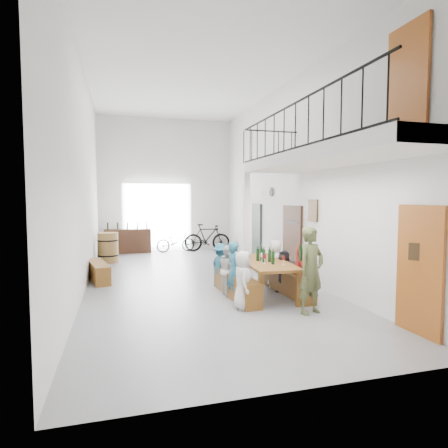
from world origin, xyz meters
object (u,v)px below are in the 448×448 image
object	(u,v)px
serving_counter	(128,241)
bicycle_near	(176,242)
oak_barrel	(108,248)
tasting_table	(265,265)
host_standing	(311,270)
bench_inner	(236,285)
side_bench	(98,271)

from	to	relation	value
serving_counter	bicycle_near	xyz separation A→B (m)	(1.90, -0.22, -0.05)
oak_barrel	serving_counter	distance (m)	2.24
tasting_table	host_standing	world-z (taller)	host_standing
serving_counter	tasting_table	bearing A→B (deg)	-69.67
oak_barrel	bicycle_near	distance (m)	3.22
bench_inner	bicycle_near	bearing A→B (deg)	90.52
tasting_table	bicycle_near	size ratio (longest dim) A/B	1.46
oak_barrel	bicycle_near	size ratio (longest dim) A/B	0.64
oak_barrel	serving_counter	xyz separation A→B (m)	(0.70, 2.12, -0.03)
serving_counter	bicycle_near	bearing A→B (deg)	-6.66
bicycle_near	serving_counter	bearing A→B (deg)	73.83
side_bench	oak_barrel	distance (m)	2.86
oak_barrel	host_standing	bearing A→B (deg)	-60.75
serving_counter	bench_inner	bearing A→B (deg)	-74.00
side_bench	bicycle_near	distance (m)	5.50
side_bench	bicycle_near	xyz separation A→B (m)	(2.78, 4.75, 0.18)
tasting_table	oak_barrel	world-z (taller)	oak_barrel
side_bench	serving_counter	world-z (taller)	serving_counter
oak_barrel	host_standing	xyz separation A→B (m)	(3.90, -6.96, 0.32)
bench_inner	serving_counter	distance (m)	7.86
bench_inner	host_standing	size ratio (longest dim) A/B	1.37
tasting_table	side_bench	xyz separation A→B (m)	(-3.71, 2.66, -0.46)
oak_barrel	bicycle_near	world-z (taller)	oak_barrel
tasting_table	oak_barrel	xyz separation A→B (m)	(-3.53, 5.50, -0.19)
tasting_table	host_standing	distance (m)	1.51
bench_inner	host_standing	world-z (taller)	host_standing
bench_inner	oak_barrel	world-z (taller)	oak_barrel
bicycle_near	side_bench	bearing A→B (deg)	140.12
serving_counter	host_standing	xyz separation A→B (m)	(3.19, -9.08, 0.35)
bench_inner	oak_barrel	size ratio (longest dim) A/B	2.22
serving_counter	bicycle_near	size ratio (longest dim) A/B	1.12
host_standing	tasting_table	bearing A→B (deg)	84.00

